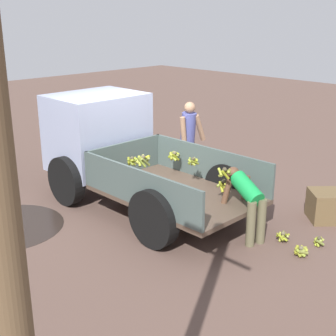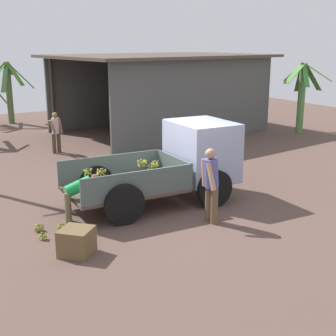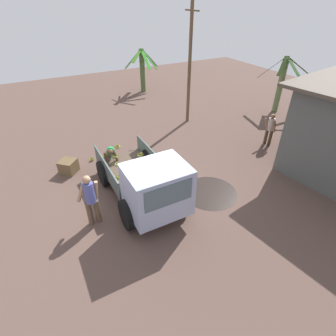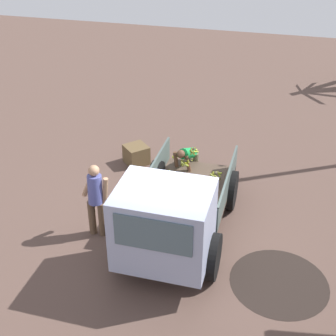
{
  "view_description": "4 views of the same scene",
  "coord_description": "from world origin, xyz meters",
  "px_view_note": "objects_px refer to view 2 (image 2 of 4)",
  "views": [
    {
      "loc": [
        -6.5,
        5.54,
        3.52
      ],
      "look_at": [
        -1.34,
        0.44,
        1.12
      ],
      "focal_mm": 50.0,
      "sensor_mm": 36.0,
      "label": 1
    },
    {
      "loc": [
        -5.45,
        -10.09,
        4.01
      ],
      "look_at": [
        -0.18,
        -0.35,
        1.02
      ],
      "focal_mm": 50.0,
      "sensor_mm": 36.0,
      "label": 2
    },
    {
      "loc": [
        6.5,
        -2.45,
        6.03
      ],
      "look_at": [
        0.26,
        0.87,
        1.27
      ],
      "focal_mm": 28.0,
      "sensor_mm": 36.0,
      "label": 3
    },
    {
      "loc": [
        7.83,
        2.01,
        6.69
      ],
      "look_at": [
        -1.23,
        -0.46,
        1.07
      ],
      "focal_mm": 50.0,
      "sensor_mm": 36.0,
      "label": 4
    }
  ],
  "objects_px": {
    "banana_bunch_on_ground_0": "(62,226)",
    "banana_bunch_on_ground_1": "(39,227)",
    "cargo_truck": "(186,159)",
    "person_worker_loading": "(78,193)",
    "wooden_crate_0": "(77,242)",
    "banana_bunch_on_ground_2": "(43,236)",
    "person_bystander_near_shed": "(56,131)",
    "person_foreground_visitor": "(211,182)"
  },
  "relations": [
    {
      "from": "banana_bunch_on_ground_0",
      "to": "banana_bunch_on_ground_1",
      "type": "distance_m",
      "value": 0.51
    },
    {
      "from": "cargo_truck",
      "to": "person_worker_loading",
      "type": "height_order",
      "value": "cargo_truck"
    },
    {
      "from": "cargo_truck",
      "to": "wooden_crate_0",
      "type": "height_order",
      "value": "cargo_truck"
    },
    {
      "from": "cargo_truck",
      "to": "banana_bunch_on_ground_1",
      "type": "xyz_separation_m",
      "value": [
        -4.0,
        -0.44,
        -0.96
      ]
    },
    {
      "from": "banana_bunch_on_ground_1",
      "to": "banana_bunch_on_ground_2",
      "type": "height_order",
      "value": "banana_bunch_on_ground_1"
    },
    {
      "from": "banana_bunch_on_ground_2",
      "to": "wooden_crate_0",
      "type": "xyz_separation_m",
      "value": [
        0.42,
        -1.02,
        0.18
      ]
    },
    {
      "from": "person_bystander_near_shed",
      "to": "cargo_truck",
      "type": "bearing_deg",
      "value": -5.44
    },
    {
      "from": "banana_bunch_on_ground_0",
      "to": "wooden_crate_0",
      "type": "distance_m",
      "value": 1.3
    },
    {
      "from": "wooden_crate_0",
      "to": "banana_bunch_on_ground_1",
      "type": "bearing_deg",
      "value": 104.24
    },
    {
      "from": "person_bystander_near_shed",
      "to": "banana_bunch_on_ground_2",
      "type": "bearing_deg",
      "value": -36.19
    },
    {
      "from": "person_foreground_visitor",
      "to": "banana_bunch_on_ground_0",
      "type": "bearing_deg",
      "value": -19.73
    },
    {
      "from": "person_foreground_visitor",
      "to": "banana_bunch_on_ground_0",
      "type": "relative_size",
      "value": 7.96
    },
    {
      "from": "banana_bunch_on_ground_1",
      "to": "banana_bunch_on_ground_2",
      "type": "xyz_separation_m",
      "value": [
        -0.03,
        -0.5,
        -0.01
      ]
    },
    {
      "from": "banana_bunch_on_ground_1",
      "to": "cargo_truck",
      "type": "bearing_deg",
      "value": 6.33
    },
    {
      "from": "banana_bunch_on_ground_1",
      "to": "banana_bunch_on_ground_2",
      "type": "distance_m",
      "value": 0.5
    },
    {
      "from": "person_bystander_near_shed",
      "to": "banana_bunch_on_ground_0",
      "type": "distance_m",
      "value": 7.74
    },
    {
      "from": "banana_bunch_on_ground_2",
      "to": "wooden_crate_0",
      "type": "distance_m",
      "value": 1.11
    },
    {
      "from": "cargo_truck",
      "to": "wooden_crate_0",
      "type": "xyz_separation_m",
      "value": [
        -3.62,
        -1.95,
        -0.79
      ]
    },
    {
      "from": "person_bystander_near_shed",
      "to": "banana_bunch_on_ground_0",
      "type": "bearing_deg",
      "value": -33.34
    },
    {
      "from": "banana_bunch_on_ground_1",
      "to": "wooden_crate_0",
      "type": "height_order",
      "value": "wooden_crate_0"
    },
    {
      "from": "person_foreground_visitor",
      "to": "banana_bunch_on_ground_1",
      "type": "height_order",
      "value": "person_foreground_visitor"
    },
    {
      "from": "cargo_truck",
      "to": "banana_bunch_on_ground_2",
      "type": "xyz_separation_m",
      "value": [
        -4.03,
        -0.94,
        -0.97
      ]
    },
    {
      "from": "person_worker_loading",
      "to": "wooden_crate_0",
      "type": "xyz_separation_m",
      "value": [
        -0.58,
        -1.62,
        -0.43
      ]
    },
    {
      "from": "banana_bunch_on_ground_0",
      "to": "person_bystander_near_shed",
      "type": "bearing_deg",
      "value": 75.29
    },
    {
      "from": "banana_bunch_on_ground_2",
      "to": "person_foreground_visitor",
      "type": "bearing_deg",
      "value": -12.98
    },
    {
      "from": "banana_bunch_on_ground_2",
      "to": "banana_bunch_on_ground_1",
      "type": "bearing_deg",
      "value": 86.19
    },
    {
      "from": "person_worker_loading",
      "to": "banana_bunch_on_ground_1",
      "type": "xyz_separation_m",
      "value": [
        -0.96,
        -0.11,
        -0.6
      ]
    },
    {
      "from": "person_worker_loading",
      "to": "wooden_crate_0",
      "type": "height_order",
      "value": "person_worker_loading"
    },
    {
      "from": "person_foreground_visitor",
      "to": "banana_bunch_on_ground_1",
      "type": "xyz_separation_m",
      "value": [
        -3.6,
        1.33,
        -0.87
      ]
    },
    {
      "from": "person_worker_loading",
      "to": "person_bystander_near_shed",
      "type": "relative_size",
      "value": 0.73
    },
    {
      "from": "banana_bunch_on_ground_1",
      "to": "banana_bunch_on_ground_0",
      "type": "bearing_deg",
      "value": -25.9
    },
    {
      "from": "person_foreground_visitor",
      "to": "person_bystander_near_shed",
      "type": "relative_size",
      "value": 1.14
    },
    {
      "from": "cargo_truck",
      "to": "person_bystander_near_shed",
      "type": "distance_m",
      "value": 6.97
    },
    {
      "from": "person_worker_loading",
      "to": "banana_bunch_on_ground_2",
      "type": "bearing_deg",
      "value": -134.01
    },
    {
      "from": "person_foreground_visitor",
      "to": "wooden_crate_0",
      "type": "xyz_separation_m",
      "value": [
        -3.21,
        -0.18,
        -0.7
      ]
    },
    {
      "from": "person_worker_loading",
      "to": "person_bystander_near_shed",
      "type": "height_order",
      "value": "person_bystander_near_shed"
    },
    {
      "from": "cargo_truck",
      "to": "person_foreground_visitor",
      "type": "distance_m",
      "value": 1.82
    },
    {
      "from": "banana_bunch_on_ground_2",
      "to": "wooden_crate_0",
      "type": "height_order",
      "value": "wooden_crate_0"
    },
    {
      "from": "person_foreground_visitor",
      "to": "cargo_truck",
      "type": "bearing_deg",
      "value": -103.02
    },
    {
      "from": "banana_bunch_on_ground_2",
      "to": "wooden_crate_0",
      "type": "bearing_deg",
      "value": -67.71
    },
    {
      "from": "wooden_crate_0",
      "to": "person_worker_loading",
      "type": "bearing_deg",
      "value": 70.31
    },
    {
      "from": "banana_bunch_on_ground_0",
      "to": "banana_bunch_on_ground_2",
      "type": "xyz_separation_m",
      "value": [
        -0.49,
        -0.27,
        -0.02
      ]
    }
  ]
}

